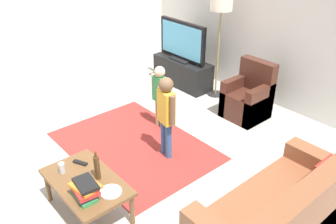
% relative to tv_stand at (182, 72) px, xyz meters
% --- Properties ---
extents(ground, '(7.80, 7.80, 0.00)m').
position_rel_tv_stand_xyz_m(ground, '(1.56, -2.30, -0.24)').
color(ground, '#B2ADA3').
extents(wall_back, '(6.00, 0.12, 2.70)m').
position_rel_tv_stand_xyz_m(wall_back, '(1.56, 0.70, 1.11)').
color(wall_back, silver).
rests_on(wall_back, ground).
extents(wall_left, '(0.12, 6.00, 2.70)m').
position_rel_tv_stand_xyz_m(wall_left, '(-1.44, -2.30, 1.11)').
color(wall_left, silver).
rests_on(wall_left, ground).
extents(area_rug, '(2.20, 1.60, 0.01)m').
position_rel_tv_stand_xyz_m(area_rug, '(1.10, -1.93, -0.24)').
color(area_rug, '#9E2D28').
rests_on(area_rug, ground).
extents(tv_stand, '(1.20, 0.44, 0.50)m').
position_rel_tv_stand_xyz_m(tv_stand, '(0.00, 0.00, 0.00)').
color(tv_stand, black).
rests_on(tv_stand, ground).
extents(tv, '(1.10, 0.28, 0.71)m').
position_rel_tv_stand_xyz_m(tv, '(0.00, -0.02, 0.60)').
color(tv, black).
rests_on(tv, tv_stand).
extents(couch, '(0.80, 1.80, 0.86)m').
position_rel_tv_stand_xyz_m(couch, '(3.37, -1.80, 0.05)').
color(couch, brown).
rests_on(couch, ground).
extents(armchair, '(0.60, 0.60, 0.90)m').
position_rel_tv_stand_xyz_m(armchair, '(1.58, -0.04, 0.05)').
color(armchair, '#472319').
rests_on(armchair, ground).
extents(floor_lamp, '(0.36, 0.36, 1.78)m').
position_rel_tv_stand_xyz_m(floor_lamp, '(0.71, 0.15, 1.30)').
color(floor_lamp, '#262626').
rests_on(floor_lamp, ground).
extents(child_near_tv, '(0.33, 0.16, 0.98)m').
position_rel_tv_stand_xyz_m(child_near_tv, '(0.93, -1.31, 0.34)').
color(child_near_tv, gray).
rests_on(child_near_tv, ground).
extents(child_center, '(0.37, 0.18, 1.12)m').
position_rel_tv_stand_xyz_m(child_center, '(1.55, -1.72, 0.43)').
color(child_center, '#33598C').
rests_on(child_center, ground).
extents(coffee_table, '(1.00, 0.60, 0.42)m').
position_rel_tv_stand_xyz_m(coffee_table, '(1.81, -3.03, 0.13)').
color(coffee_table, brown).
rests_on(coffee_table, ground).
extents(book_stack, '(0.31, 0.25, 0.18)m').
position_rel_tv_stand_xyz_m(book_stack, '(2.03, -3.15, 0.27)').
color(book_stack, '#388C4C').
rests_on(book_stack, coffee_table).
extents(bottle, '(0.06, 0.06, 0.33)m').
position_rel_tv_stand_xyz_m(bottle, '(1.86, -2.91, 0.32)').
color(bottle, '#4C3319').
rests_on(bottle, coffee_table).
extents(tv_remote, '(0.17, 0.12, 0.02)m').
position_rel_tv_stand_xyz_m(tv_remote, '(1.51, -2.93, 0.19)').
color(tv_remote, black).
rests_on(tv_remote, coffee_table).
extents(soda_can, '(0.07, 0.07, 0.12)m').
position_rel_tv_stand_xyz_m(soda_can, '(1.53, -3.15, 0.24)').
color(soda_can, silver).
rests_on(soda_can, coffee_table).
extents(plate, '(0.22, 0.22, 0.02)m').
position_rel_tv_stand_xyz_m(plate, '(2.13, -2.93, 0.18)').
color(plate, white).
rests_on(plate, coffee_table).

